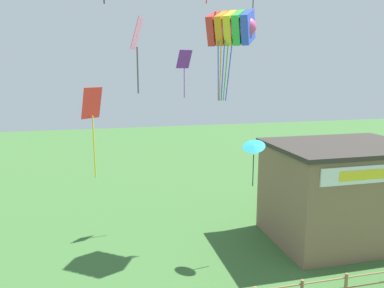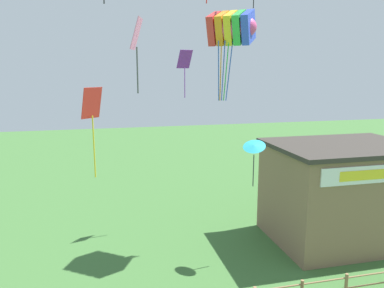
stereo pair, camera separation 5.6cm
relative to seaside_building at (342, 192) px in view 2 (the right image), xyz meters
name	(u,v)px [view 2 (the right image)]	position (x,y,z in m)	size (l,w,h in m)	color
seaside_building	(342,192)	(0.00, 0.00, 0.00)	(8.20, 6.08, 5.68)	#84664C
kite_rainbow_parafoil	(231,28)	(-6.46, 1.38, 9.10)	(3.30, 3.12, 4.78)	#E54C8C
kite_red_diamond	(92,114)	(-13.63, -4.49, 5.38)	(0.77, 0.72, 3.24)	red
kite_pink_diamond	(137,41)	(-12.14, -5.83, 7.79)	(0.50, 0.79, 2.35)	pink
kite_purple_streamer	(185,64)	(-8.31, 4.40, 7.32)	(0.97, 0.75, 2.84)	purple
kite_cyan_delta	(254,147)	(-5.96, -0.98, 3.15)	(1.54, 1.51, 2.40)	#2DB2C6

